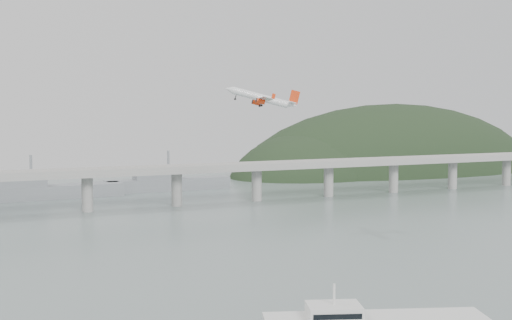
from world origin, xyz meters
TOP-DOWN VIEW (x-y plane):
  - ground at (0.00, 0.00)m, footprint 900.00×900.00m
  - bridge at (-1.15, 200.00)m, footprint 800.00×22.00m
  - headland at (285.18, 331.75)m, footprint 365.00×155.00m
  - airliner at (27.31, 105.57)m, footprint 33.25×30.66m

SIDE VIEW (x-z plane):
  - headland at x=285.18m, z-range -97.34..58.66m
  - ground at x=0.00m, z-range 0.00..0.00m
  - bridge at x=-1.15m, z-range 5.70..29.60m
  - airliner at x=27.31m, z-range 53.56..64.49m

